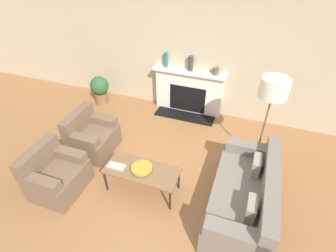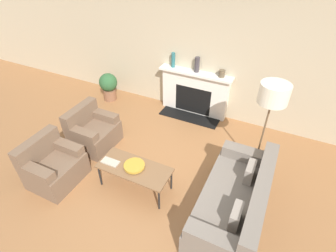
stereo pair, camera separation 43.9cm
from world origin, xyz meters
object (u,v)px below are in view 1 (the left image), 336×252
at_px(armchair_far, 92,137).
at_px(mantel_vase_center_right, 216,71).
at_px(floor_lamp, 273,93).
at_px(couch, 245,195).
at_px(armchair_near, 56,175).
at_px(bowl, 142,168).
at_px(mantel_vase_center_left, 191,63).
at_px(potted_plant, 100,89).
at_px(mantel_vase_left, 166,60).
at_px(book, 116,166).
at_px(fireplace, 189,92).
at_px(coffee_table, 142,171).

bearing_deg(armchair_far, mantel_vase_center_right, -44.10).
xyz_separation_m(armchair_far, floor_lamp, (3.05, 0.75, 1.15)).
relative_size(couch, armchair_near, 2.26).
xyz_separation_m(bowl, mantel_vase_center_left, (0.04, 2.58, 0.71)).
bearing_deg(mantel_vase_center_right, potted_plant, -171.59).
xyz_separation_m(bowl, mantel_vase_center_right, (0.60, 2.58, 0.62)).
xyz_separation_m(mantel_vase_center_right, potted_plant, (-2.71, -0.40, -0.71)).
distance_m(floor_lamp, mantel_vase_left, 2.58).
distance_m(couch, book, 2.06).
distance_m(armchair_near, potted_plant, 2.76).
height_order(armchair_far, floor_lamp, floor_lamp).
xyz_separation_m(book, floor_lamp, (2.13, 1.41, 0.99)).
bearing_deg(bowl, mantel_vase_left, 101.52).
relative_size(armchair_far, mantel_vase_center_right, 5.70).
distance_m(armchair_far, mantel_vase_center_left, 2.58).
bearing_deg(potted_plant, couch, -28.24).
bearing_deg(armchair_far, mantel_vase_center_left, -34.61).
bearing_deg(book, armchair_near, -158.43).
bearing_deg(mantel_vase_center_left, couch, -56.66).
bearing_deg(couch, mantel_vase_left, -138.25).
bearing_deg(mantel_vase_left, mantel_vase_center_right, 0.00).
xyz_separation_m(fireplace, mantel_vase_left, (-0.55, 0.02, 0.70)).
distance_m(coffee_table, bowl, 0.07).
distance_m(couch, mantel_vase_left, 3.35).
bearing_deg(fireplace, floor_lamp, -36.14).
xyz_separation_m(mantel_vase_left, potted_plant, (-1.59, -0.40, -0.81)).
relative_size(fireplace, armchair_near, 1.99).
bearing_deg(bowl, armchair_far, 156.40).
xyz_separation_m(couch, mantel_vase_center_left, (-1.58, 2.41, 0.89)).
distance_m(book, floor_lamp, 2.74).
bearing_deg(fireplace, couch, -56.31).
bearing_deg(fireplace, armchair_far, -124.60).
bearing_deg(book, bowl, 10.23).
bearing_deg(book, mantel_vase_center_left, 79.51).
bearing_deg(bowl, mantel_vase_center_left, 89.13).
xyz_separation_m(armchair_near, coffee_table, (1.34, 0.46, 0.11)).
height_order(couch, floor_lamp, floor_lamp).
bearing_deg(mantel_vase_left, mantel_vase_center_left, 0.00).
distance_m(armchair_far, coffee_table, 1.47).
distance_m(fireplace, coffee_table, 2.57).
relative_size(armchair_near, mantel_vase_center_left, 2.54).
bearing_deg(mantel_vase_left, bowl, -78.48).
relative_size(mantel_vase_left, mantel_vase_center_left, 1.01).
height_order(mantel_vase_center_right, potted_plant, mantel_vase_center_right).
distance_m(couch, coffee_table, 1.64).
relative_size(coffee_table, bowl, 3.52).
height_order(couch, coffee_table, couch).
relative_size(bowl, mantel_vase_left, 1.03).
height_order(armchair_far, mantel_vase_center_left, mantel_vase_center_left).
bearing_deg(couch, mantel_vase_center_left, -146.66).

